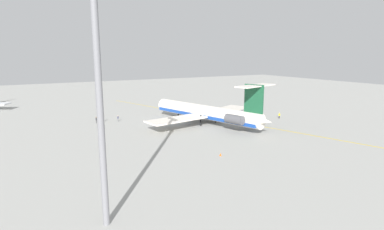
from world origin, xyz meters
TOP-DOWN VIEW (x-y plane):
  - ground at (0.00, 0.00)m, footprint 280.23×280.23m
  - main_jetliner at (-5.04, 8.54)m, footprint 38.42×34.43m
  - ground_crew_near_nose at (9.86, 28.26)m, footprint 0.41×0.26m
  - ground_crew_near_tail at (11.30, 31.91)m, footprint 0.29×0.46m
  - ground_crew_portside at (10.51, 33.96)m, footprint 0.41×0.27m
  - ground_crew_starboard at (-8.80, -13.09)m, footprint 0.27×0.36m
  - safety_cone_nose at (-28.11, 20.46)m, footprint 0.40×0.40m
  - safety_cone_wingtip at (19.54, 0.43)m, footprint 0.40×0.40m
  - taxiway_centreline at (-3.99, 1.19)m, footprint 104.63×33.58m
  - light_mast at (-41.14, 44.27)m, footprint 4.00×0.70m

SIDE VIEW (x-z plane):
  - ground at x=0.00m, z-range 0.00..0.00m
  - taxiway_centreline at x=-3.99m, z-range 0.00..0.01m
  - safety_cone_nose at x=-28.11m, z-range 0.00..0.55m
  - safety_cone_wingtip at x=19.54m, z-range 0.00..0.55m
  - ground_crew_near_nose at x=9.86m, z-range 0.22..1.87m
  - ground_crew_starboard at x=-8.80m, z-range 0.22..1.88m
  - ground_crew_portside at x=10.51m, z-range 0.23..1.94m
  - ground_crew_near_tail at x=11.30m, z-range 0.24..2.06m
  - main_jetliner at x=-5.04m, z-range -2.59..8.80m
  - light_mast at x=-41.14m, z-range 1.23..29.66m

